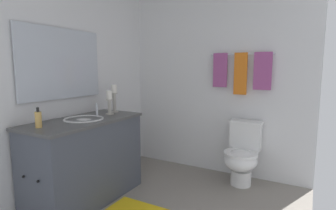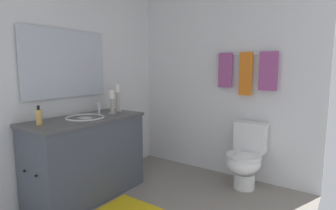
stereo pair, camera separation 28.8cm
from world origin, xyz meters
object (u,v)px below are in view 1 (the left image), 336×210
object	(u,v)px
towel_bar	(242,54)
towel_near_vanity	(220,70)
mirror	(62,64)
candle_holder_tall	(114,98)
towel_near_corner	(263,71)
soap_bottle	(38,119)
candle_holder_short	(109,102)
toilet	(242,155)
vanity_cabinet	(86,160)
towel_center	(240,74)
sink_basin	(84,123)

from	to	relation	value
towel_bar	towel_near_vanity	xyz separation A→B (m)	(-0.26, -0.02, -0.19)
mirror	towel_bar	xyz separation A→B (m)	(1.51, 1.40, 0.12)
candle_holder_tall	towel_near_corner	distance (m)	1.78
soap_bottle	candle_holder_short	bearing A→B (deg)	83.96
toilet	vanity_cabinet	bearing A→B (deg)	-138.54
towel_center	towel_bar	bearing A→B (deg)	90.00
sink_basin	towel_near_vanity	size ratio (longest dim) A/B	0.94
mirror	toilet	world-z (taller)	mirror
candle_holder_tall	towel_bar	bearing A→B (deg)	35.64
toilet	candle_holder_tall	bearing A→B (deg)	-153.52
towel_bar	towel_center	xyz separation A→B (m)	(0.00, -0.02, -0.24)
soap_bottle	vanity_cabinet	bearing A→B (deg)	83.16
vanity_cabinet	toilet	xyz separation A→B (m)	(1.33, 1.18, -0.07)
vanity_cabinet	soap_bottle	distance (m)	0.69
vanity_cabinet	toilet	bearing A→B (deg)	41.46
vanity_cabinet	candle_holder_tall	bearing A→B (deg)	92.59
towel_near_corner	candle_holder_short	bearing A→B (deg)	-144.85
sink_basin	candle_holder_tall	distance (m)	0.55
sink_basin	mirror	size ratio (longest dim) A/B	0.40
mirror	candle_holder_short	distance (m)	0.63
candle_holder_short	soap_bottle	xyz separation A→B (m)	(-0.09, -0.82, -0.07)
vanity_cabinet	towel_near_vanity	bearing A→B (deg)	54.91
vanity_cabinet	towel_near_corner	xyz separation A→B (m)	(1.49, 1.38, 0.92)
toilet	towel_near_vanity	size ratio (longest dim) A/B	1.76
candle_holder_tall	towel_bar	size ratio (longest dim) A/B	0.42
candle_holder_short	toilet	world-z (taller)	candle_holder_short
toilet	towel_near_vanity	xyz separation A→B (m)	(-0.36, 0.20, 0.99)
towel_near_vanity	towel_near_corner	distance (m)	0.52
towel_bar	towel_near_vanity	distance (m)	0.32
candle_holder_tall	vanity_cabinet	bearing A→B (deg)	-87.41
towel_center	towel_near_corner	xyz separation A→B (m)	(0.26, 0.00, 0.03)
soap_bottle	towel_bar	xyz separation A→B (m)	(1.29, 1.87, 0.61)
soap_bottle	mirror	bearing A→B (deg)	115.65
candle_holder_short	towel_center	size ratio (longest dim) A/B	0.52
vanity_cabinet	soap_bottle	world-z (taller)	soap_bottle
vanity_cabinet	towel_near_vanity	distance (m)	1.93
towel_center	towel_near_vanity	bearing A→B (deg)	180.00
soap_bottle	towel_near_corner	bearing A→B (deg)	50.15
towel_center	candle_holder_tall	bearing A→B (deg)	-144.91
towel_bar	candle_holder_tall	bearing A→B (deg)	-144.36
towel_center	sink_basin	bearing A→B (deg)	-131.66
candle_holder_tall	towel_near_corner	bearing A→B (deg)	30.23
vanity_cabinet	candle_holder_short	world-z (taller)	candle_holder_short
sink_basin	toilet	bearing A→B (deg)	41.44
candle_holder_tall	towel_bar	xyz separation A→B (m)	(1.25, 0.90, 0.51)
vanity_cabinet	soap_bottle	size ratio (longest dim) A/B	6.92
towel_near_vanity	towel_center	world-z (taller)	same
towel_center	towel_near_corner	distance (m)	0.26
candle_holder_tall	candle_holder_short	distance (m)	0.16
towel_center	towel_near_corner	bearing A→B (deg)	0.00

